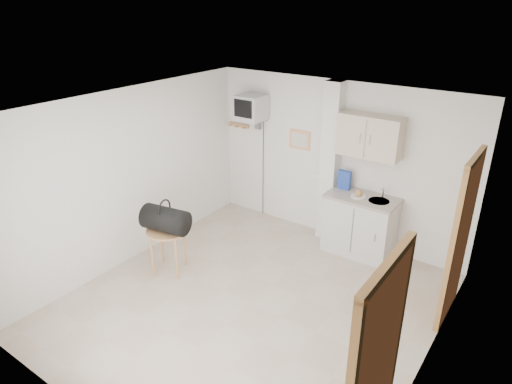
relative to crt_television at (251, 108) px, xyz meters
The scene contains 6 objects.
ground 3.15m from the crt_television, 54.36° to the right, with size 4.50×4.50×0.00m, color #B9AA96.
room_envelope 2.60m from the crt_television, 48.84° to the right, with size 4.24×4.54×2.55m.
kitchenette 2.32m from the crt_television, ahead, with size 1.03×0.58×2.10m.
crt_television is the anchor object (origin of this frame).
round_table 2.49m from the crt_television, 88.11° to the right, with size 0.57×0.57×0.66m.
duffel_bag 2.38m from the crt_television, 87.36° to the right, with size 0.68×0.45×0.47m.
Camera 1 is at (2.81, -3.85, 3.63)m, focal length 32.00 mm.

